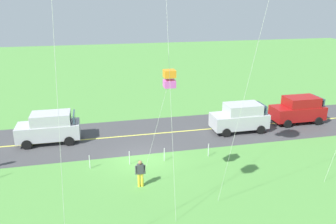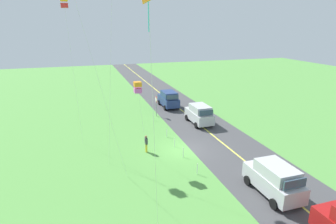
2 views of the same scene
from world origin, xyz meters
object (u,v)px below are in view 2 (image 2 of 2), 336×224
Objects in this scene: stop_sign at (156,102)px; car_parked_west_near at (274,179)px; car_suv_foreground at (199,114)px; person_adult_near at (146,143)px; car_parked_east_near at (169,99)px; kite_red_low at (138,87)px; kite_orange_near at (64,3)px.

car_parked_west_near is at bearing -170.79° from stop_sign.
car_suv_foreground reaches higher than person_adult_near.
car_parked_west_near is 18.80m from stop_sign.
car_suv_foreground is 14.49m from car_parked_west_near.
car_parked_east_near and car_parked_west_near have the same top height.
kite_red_low reaches higher than car_parked_west_near.
stop_sign is 0.38× the size of kite_red_low.
kite_orange_near reaches higher than person_adult_near.
stop_sign is (18.54, 3.01, 0.65)m from car_parked_west_near.
car_parked_west_near is (-21.99, -0.28, 0.00)m from car_parked_east_near.
car_parked_east_near is 0.34× the size of kite_orange_near.
kite_red_low is at bearing 153.55° from car_parked_east_near.
stop_sign is at bearing -55.11° from kite_orange_near.
car_suv_foreground is 9.42m from person_adult_near.
car_parked_west_near is at bearing 175.95° from car_suv_foreground.
car_suv_foreground is at bearing -79.71° from kite_orange_near.
stop_sign is at bearing 141.67° from car_parked_east_near.
car_parked_east_near is at bearing 9.80° from car_suv_foreground.
person_adult_near is (-13.07, 6.33, -0.29)m from car_parked_east_near.
stop_sign is at bearing 44.53° from car_suv_foreground.
kite_red_low reaches higher than person_adult_near.
car_suv_foreground is at bearing -4.05° from car_parked_west_near.
kite_orange_near is at bearing 124.89° from stop_sign.
car_parked_west_near is (-14.45, 1.02, 0.00)m from car_suv_foreground.
car_suv_foreground is 1.00× the size of car_parked_west_near.
person_adult_near is at bearing 36.50° from car_parked_west_near.
car_suv_foreground is at bearing -50.75° from kite_red_low.
person_adult_near is (-9.62, 3.60, -0.94)m from stop_sign.
person_adult_near is at bearing 125.92° from car_suv_foreground.
kite_red_low is at bearing -132.95° from kite_orange_near.
person_adult_near is 0.12× the size of kite_orange_near.
car_suv_foreground is at bearing -135.47° from stop_sign.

